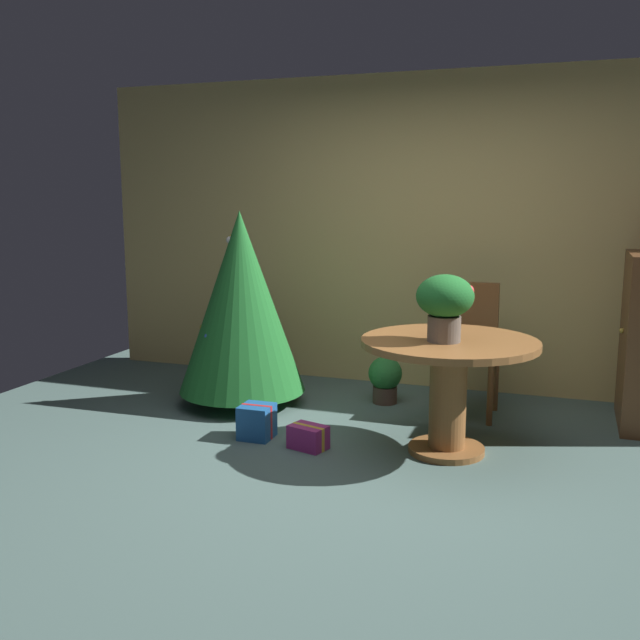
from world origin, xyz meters
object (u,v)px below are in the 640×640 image
round_dining_table (449,373)px  flower_vase (445,301)px  gift_box_purple (308,437)px  wooden_chair_far (469,341)px  gift_box_blue (257,422)px  potted_plant (385,378)px  holiday_tree (241,302)px

round_dining_table → flower_vase: flower_vase is taller
gift_box_purple → round_dining_table: bearing=15.0°
flower_vase → gift_box_purple: size_ratio=1.52×
wooden_chair_far → gift_box_blue: (-1.25, -1.06, -0.44)m
flower_vase → gift_box_blue: size_ratio=1.79×
wooden_chair_far → potted_plant: bearing=177.2°
round_dining_table → flower_vase: 0.47m
flower_vase → wooden_chair_far: flower_vase is taller
round_dining_table → gift_box_purple: (-0.85, -0.23, -0.45)m
round_dining_table → gift_box_purple: size_ratio=4.06×
gift_box_purple → wooden_chair_far: bearing=53.1°
potted_plant → holiday_tree: bearing=-159.2°
flower_vase → gift_box_blue: (-1.23, -0.07, -0.87)m
gift_box_blue → potted_plant: size_ratio=0.62×
holiday_tree → gift_box_purple: bearing=-42.9°
wooden_chair_far → round_dining_table: bearing=-90.0°
round_dining_table → gift_box_blue: round_dining_table is taller
flower_vase → potted_plant: flower_vase is taller
round_dining_table → gift_box_purple: bearing=-165.0°
gift_box_blue → gift_box_purple: (0.40, -0.08, -0.04)m
potted_plant → gift_box_purple: bearing=-100.2°
holiday_tree → gift_box_blue: bearing=-57.9°
round_dining_table → potted_plant: round_dining_table is taller
round_dining_table → potted_plant: (-0.64, 0.94, -0.32)m
gift_box_blue → flower_vase: bearing=3.4°
round_dining_table → holiday_tree: bearing=162.1°
wooden_chair_far → gift_box_blue: size_ratio=4.23×
wooden_chair_far → gift_box_purple: 1.50m
holiday_tree → wooden_chair_far: bearing=12.2°
holiday_tree → potted_plant: (1.04, 0.40, -0.60)m
round_dining_table → holiday_tree: holiday_tree is taller
flower_vase → gift_box_purple: 1.24m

